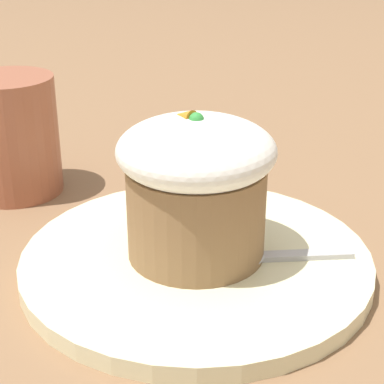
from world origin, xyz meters
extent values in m
plane|color=#846042|center=(0.00, 0.00, 0.00)|extent=(4.00, 4.00, 0.00)
cylinder|color=beige|center=(0.00, 0.00, 0.01)|extent=(0.25, 0.25, 0.01)
cylinder|color=olive|center=(0.00, 0.00, 0.05)|extent=(0.10, 0.10, 0.07)
ellipsoid|color=white|center=(0.00, 0.00, 0.09)|extent=(0.11, 0.11, 0.04)
cone|color=orange|center=(0.01, 0.00, 0.11)|extent=(0.01, 0.01, 0.01)
sphere|color=green|center=(0.00, 0.00, 0.11)|extent=(0.01, 0.01, 0.01)
cube|color=#B7B7BC|center=(-0.06, -0.05, 0.02)|extent=(0.05, 0.06, 0.00)
ellipsoid|color=#B7B7BC|center=(-0.02, -0.01, 0.02)|extent=(0.06, 0.06, 0.01)
cylinder|color=#9E563D|center=(0.22, 0.02, 0.05)|extent=(0.08, 0.08, 0.11)
camera|label=1|loc=(-0.28, 0.29, 0.24)|focal=60.00mm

